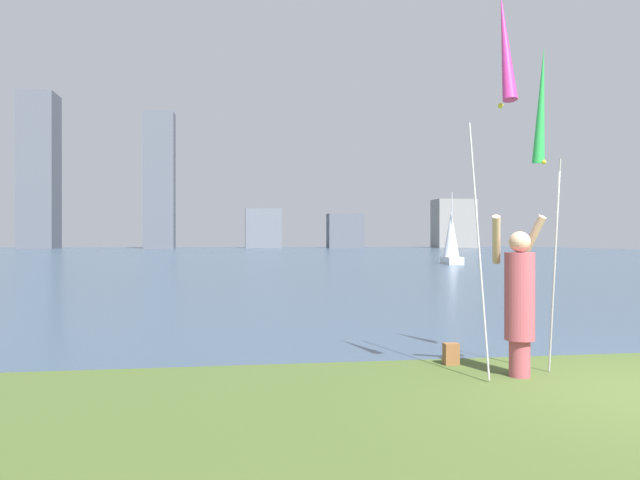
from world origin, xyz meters
The scene contains 11 objects.
ground centered at (0.00, 50.95, -0.06)m, with size 120.00×138.00×0.12m.
person centered at (-1.22, 1.05, 0.97)m, with size 0.72×0.53×1.97m.
kite_flag_left centered at (-1.72, 0.43, 3.68)m, with size 0.16×1.21×4.42m.
kite_flag_right centered at (-0.73, 1.42, 3.33)m, with size 0.16×0.62×4.16m.
bag centered at (-1.79, 1.83, 0.14)m, with size 0.19×0.14×0.28m.
sailboat_2 centered at (9.97, 32.64, 1.62)m, with size 1.14×2.20×4.78m.
skyline_tower_0 centered at (-37.79, 106.52, 13.65)m, with size 5.89×6.43×27.29m.
skyline_tower_1 centered at (-16.64, 101.95, 11.82)m, with size 5.02×4.35×23.64m.
skyline_tower_2 centered at (1.56, 106.17, 3.63)m, with size 6.62×3.12×7.26m.
skyline_tower_3 centered at (16.11, 101.48, 3.12)m, with size 6.41×3.44×6.23m.
skyline_tower_4 centered at (37.92, 104.60, 4.60)m, with size 7.57×5.14×9.21m.
Camera 1 is at (-4.72, -5.85, 1.68)m, focal length 33.88 mm.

